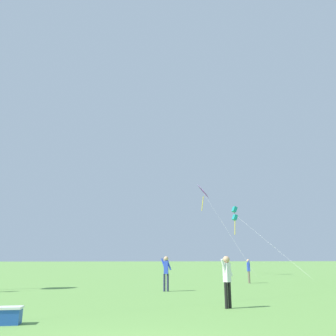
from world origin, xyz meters
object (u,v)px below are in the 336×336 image
person_near_tree (166,270)px  person_with_spool (249,269)px  kite_purple_streamer (204,195)px  kite_teal_box (235,214)px  person_in_red_shirt (227,276)px  picnic_cooler (10,315)px

person_near_tree → person_with_spool: bearing=38.3°
kite_purple_streamer → person_near_tree: (-7.09, -19.65, -7.81)m
kite_teal_box → person_in_red_shirt: size_ratio=4.77×
person_with_spool → kite_purple_streamer: bearing=87.8°
person_with_spool → kite_teal_box: bearing=74.5°
person_with_spool → person_in_red_shirt: bearing=-114.2°
person_with_spool → person_near_tree: size_ratio=0.91×
person_in_red_shirt → kite_purple_streamer: bearing=77.5°
picnic_cooler → kite_purple_streamer: bearing=66.3°
kite_teal_box → picnic_cooler: bearing=-120.9°
person_with_spool → picnic_cooler: bearing=-130.8°
person_with_spool → person_in_red_shirt: 12.71m
kite_teal_box → person_in_red_shirt: 24.95m
kite_teal_box → person_in_red_shirt: kite_teal_box is taller
person_near_tree → picnic_cooler: size_ratio=2.96×
kite_teal_box → kite_purple_streamer: kite_purple_streamer is taller
kite_teal_box → kite_purple_streamer: size_ratio=0.83×
person_near_tree → kite_purple_streamer: bearing=70.2°
kite_teal_box → person_near_tree: 19.81m
person_with_spool → person_near_tree: (-6.52, -5.16, 0.10)m
kite_teal_box → person_near_tree: bearing=-120.4°
person_with_spool → person_near_tree: person_near_tree is taller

